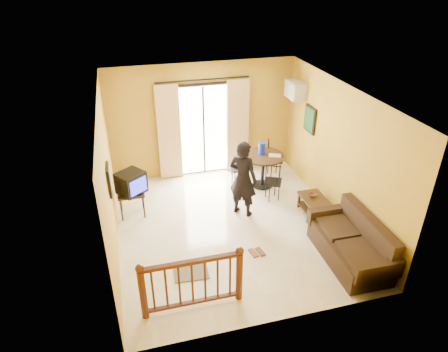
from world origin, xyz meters
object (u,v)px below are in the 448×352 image
object	(u,v)px
television	(131,183)
coffee_table	(315,205)
dining_table	(263,162)
sofa	(353,245)
standing_person	(243,179)

from	to	relation	value
television	coffee_table	size ratio (longest dim) A/B	0.78
dining_table	sofa	size ratio (longest dim) A/B	0.53
coffee_table	standing_person	xyz separation A→B (m)	(-1.47, 0.50, 0.58)
television	coffee_table	xyz separation A→B (m)	(3.72, -1.04, -0.52)
television	sofa	size ratio (longest dim) A/B	0.37
dining_table	sofa	xyz separation A→B (m)	(0.66, -2.94, -0.32)
television	coffee_table	bearing A→B (deg)	-51.79
television	sofa	bearing A→B (deg)	-69.89
dining_table	standing_person	xyz separation A→B (m)	(-0.81, -0.99, 0.20)
coffee_table	television	bearing A→B (deg)	164.32
television	coffee_table	world-z (taller)	television
television	coffee_table	distance (m)	3.90
television	dining_table	world-z (taller)	television
dining_table	standing_person	world-z (taller)	standing_person
dining_table	coffee_table	distance (m)	1.67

